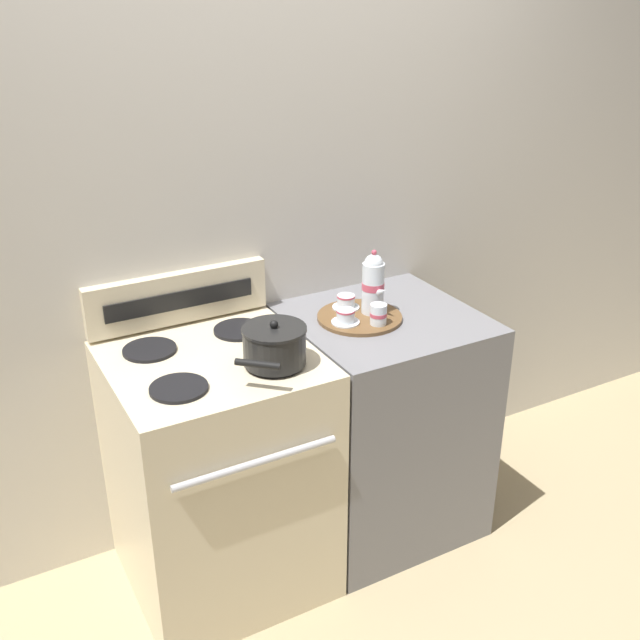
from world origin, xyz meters
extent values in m
plane|color=tan|center=(0.00, 0.00, 0.00)|extent=(6.00, 6.00, 0.00)
cube|color=beige|center=(0.00, 0.36, 1.10)|extent=(6.00, 0.05, 2.20)
cube|color=beige|center=(-0.35, 0.00, 0.46)|extent=(0.69, 0.66, 0.93)
cylinder|color=silver|center=(-0.35, -0.35, 0.72)|extent=(0.55, 0.02, 0.02)
cylinder|color=black|center=(-0.51, 0.15, 0.93)|extent=(0.18, 0.18, 0.01)
cylinder|color=black|center=(-0.18, 0.15, 0.93)|extent=(0.18, 0.18, 0.01)
cylinder|color=black|center=(-0.51, -0.15, 0.93)|extent=(0.18, 0.18, 0.01)
cylinder|color=black|center=(-0.18, -0.15, 0.93)|extent=(0.18, 0.18, 0.01)
cube|color=beige|center=(-0.35, 0.31, 1.03)|extent=(0.67, 0.05, 0.19)
cube|color=black|center=(-0.35, 0.28, 1.03)|extent=(0.55, 0.01, 0.07)
cube|color=slate|center=(0.35, 0.00, 0.46)|extent=(0.68, 0.66, 0.93)
cylinder|color=black|center=(-0.18, -0.15, 1.00)|extent=(0.21, 0.21, 0.12)
cylinder|color=black|center=(-0.18, -0.15, 1.06)|extent=(0.21, 0.21, 0.01)
sphere|color=black|center=(-0.18, -0.15, 1.08)|extent=(0.03, 0.03, 0.03)
cylinder|color=black|center=(-0.30, -0.28, 1.02)|extent=(0.12, 0.11, 0.02)
cylinder|color=brown|center=(0.25, 0.03, 0.94)|extent=(0.32, 0.32, 0.01)
cylinder|color=silver|center=(0.31, 0.03, 1.04)|extent=(0.08, 0.08, 0.19)
cylinder|color=#C6475B|center=(0.31, 0.03, 1.05)|extent=(0.08, 0.08, 0.03)
sphere|color=silver|center=(0.31, 0.03, 1.14)|extent=(0.07, 0.07, 0.07)
sphere|color=#C6475B|center=(0.31, 0.03, 1.18)|extent=(0.02, 0.02, 0.02)
cone|color=silver|center=(0.31, -0.03, 1.05)|extent=(0.02, 0.06, 0.05)
cylinder|color=silver|center=(0.17, 0.00, 0.95)|extent=(0.10, 0.10, 0.01)
cylinder|color=silver|center=(0.17, 0.00, 0.97)|extent=(0.07, 0.07, 0.05)
cylinder|color=#C6475B|center=(0.17, 0.00, 0.99)|extent=(0.07, 0.07, 0.01)
cylinder|color=silver|center=(0.24, 0.12, 0.95)|extent=(0.10, 0.10, 0.01)
cylinder|color=silver|center=(0.24, 0.12, 0.97)|extent=(0.07, 0.07, 0.05)
cylinder|color=#C6475B|center=(0.24, 0.12, 0.99)|extent=(0.07, 0.07, 0.01)
cylinder|color=silver|center=(0.27, -0.07, 0.98)|extent=(0.06, 0.06, 0.08)
cylinder|color=#C6475B|center=(0.27, -0.07, 0.98)|extent=(0.06, 0.06, 0.01)
camera|label=1|loc=(-1.10, -2.12, 2.09)|focal=42.00mm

